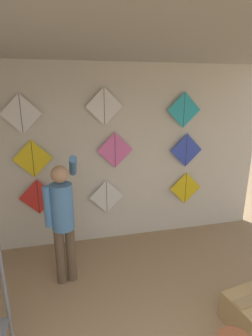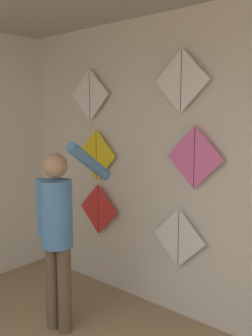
# 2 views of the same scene
# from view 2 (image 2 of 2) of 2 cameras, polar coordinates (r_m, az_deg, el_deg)

# --- Properties ---
(back_panel) EXTENTS (5.16, 0.06, 2.80)m
(back_panel) POSITION_cam_2_polar(r_m,az_deg,el_deg) (3.41, 9.86, -0.23)
(back_panel) COLOR beige
(back_panel) RESTS_ON ground
(shopkeeper) EXTENTS (0.42, 0.61, 1.68)m
(shopkeeper) POSITION_cam_2_polar(r_m,az_deg,el_deg) (3.29, -10.33, -8.68)
(shopkeeper) COLOR brown
(shopkeeper) RESTS_ON ground
(kite_0) EXTENTS (0.55, 0.01, 0.55)m
(kite_0) POSITION_cam_2_polar(r_m,az_deg,el_deg) (4.12, -4.25, -6.27)
(kite_0) COLOR red
(kite_1) EXTENTS (0.55, 0.01, 0.55)m
(kite_1) POSITION_cam_2_polar(r_m,az_deg,el_deg) (3.51, 8.01, -10.53)
(kite_1) COLOR white
(kite_3) EXTENTS (0.55, 0.01, 0.55)m
(kite_3) POSITION_cam_2_polar(r_m,az_deg,el_deg) (4.03, -4.53, 2.01)
(kite_3) COLOR yellow
(kite_4) EXTENTS (0.55, 0.01, 0.55)m
(kite_4) POSITION_cam_2_polar(r_m,az_deg,el_deg) (3.27, 10.39, 1.57)
(kite_4) COLOR pink
(kite_6) EXTENTS (0.55, 0.01, 0.55)m
(kite_6) POSITION_cam_2_polar(r_m,az_deg,el_deg) (4.07, -5.55, 11.05)
(kite_6) COLOR white
(kite_7) EXTENTS (0.55, 0.01, 0.55)m
(kite_7) POSITION_cam_2_polar(r_m,az_deg,el_deg) (3.34, 8.42, 13.03)
(kite_7) COLOR white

